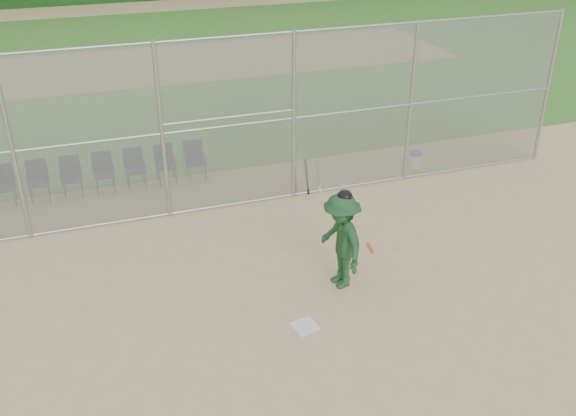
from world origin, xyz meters
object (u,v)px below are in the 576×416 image
object	(u,v)px
home_plate	(305,326)
water_cooler	(415,160)
chair_0	(4,186)
batter_at_plate	(341,241)

from	to	relation	value
home_plate	water_cooler	world-z (taller)	water_cooler
water_cooler	chair_0	world-z (taller)	chair_0
batter_at_plate	chair_0	distance (m)	8.29
water_cooler	chair_0	bearing A→B (deg)	173.10
home_plate	batter_at_plate	distance (m)	1.75
batter_at_plate	chair_0	size ratio (longest dim) A/B	2.07
home_plate	chair_0	world-z (taller)	chair_0
home_plate	chair_0	bearing A→B (deg)	127.49
chair_0	batter_at_plate	bearing A→B (deg)	-42.33
home_plate	batter_at_plate	world-z (taller)	batter_at_plate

